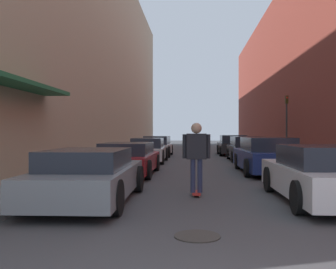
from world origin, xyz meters
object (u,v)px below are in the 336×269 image
Objects in this scene: parked_car_left_1 at (128,159)px; skateboarder at (196,151)px; parked_car_left_0 at (89,176)px; parked_car_left_2 at (148,150)px; parked_car_left_3 at (158,146)px; parked_car_right_2 at (246,149)px; parked_car_right_0 at (322,175)px; parked_car_right_1 at (266,156)px; manhole_cover at (197,236)px; parked_car_right_3 at (233,146)px; traffic_light at (287,120)px.

skateboarder is (2.48, -4.32, 0.53)m from parked_car_left_1.
parked_car_left_0 is 2.69m from skateboarder.
parked_car_left_2 is 0.93× the size of parked_car_left_3.
parked_car_left_0 is at bearing -112.87° from parked_car_right_2.
parked_car_left_1 is at bearing 136.32° from parked_car_right_0.
parked_car_left_2 is (0.05, 5.75, 0.03)m from parked_car_left_1.
parked_car_left_0 is at bearing -89.96° from parked_car_left_3.
parked_car_left_2 is (-0.01, 11.13, 0.03)m from parked_car_left_0.
parked_car_left_1 is 1.05× the size of parked_car_right_0.
parked_car_right_1 is (5.17, -4.79, 0.04)m from parked_car_left_2.
parked_car_right_2 is (-0.01, 12.09, 0.01)m from parked_car_right_0.
parked_car_left_1 is 6.74× the size of manhole_cover.
parked_car_right_1 is (5.22, 0.96, 0.08)m from parked_car_left_1.
parked_car_right_3 is 20.50m from manhole_cover.
parked_car_right_2 reaches higher than parked_car_left_2.
parked_car_left_2 is 1.02× the size of parked_car_right_3.
parked_car_left_2 is at bearing -127.69° from parked_car_right_3.
parked_car_left_3 is at bearing 159.05° from traffic_light.
parked_car_left_3 is 1.11× the size of parked_car_right_3.
skateboarder reaches higher than parked_car_left_0.
parked_car_left_2 reaches higher than manhole_cover.
manhole_cover is (2.42, -13.76, -0.61)m from parked_car_left_2.
traffic_light reaches higher than parked_car_left_1.
skateboarder is 3.86m from manhole_cover.
skateboarder is (-2.63, -16.63, 0.46)m from parked_car_right_3.
skateboarder reaches higher than parked_car_left_2.
parked_car_left_1 is 5.31m from parked_car_right_1.
parked_car_right_2 reaches higher than parked_car_left_1.
parked_car_right_0 is at bearing -89.22° from parked_car_right_1.
parked_car_left_1 reaches higher than manhole_cover.
skateboarder is (-2.81, -11.35, 0.48)m from parked_car_right_2.
parked_car_left_0 is at bearing -105.94° from parked_car_right_3.
parked_car_left_2 reaches higher than parked_car_left_0.
traffic_light is (7.62, 2.12, 1.67)m from parked_car_left_2.
manhole_cover is at bearing -107.04° from parked_car_right_1.
skateboarder reaches higher than parked_car_left_3.
parked_car_left_3 is 1.04× the size of parked_car_right_0.
parked_car_left_2 is 1.01× the size of parked_car_right_2.
parked_car_left_1 is 5.75m from parked_car_left_2.
parked_car_right_1 is 1.37× the size of traffic_light.
traffic_light reaches higher than parked_car_right_0.
parked_car_left_0 is 0.96× the size of parked_car_right_1.
parked_car_left_2 is at bearing -90.03° from parked_car_left_3.
traffic_light is at bearing 71.86° from manhole_cover.
parked_car_right_1 is 11.35m from parked_car_right_3.
parked_car_left_3 reaches higher than parked_car_left_2.
parked_car_left_1 is 0.98× the size of parked_car_right_1.
parked_car_left_3 is 0.96× the size of parked_car_right_1.
parked_car_left_0 is 2.57× the size of skateboarder.
parked_car_left_1 is 8.40m from manhole_cover.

